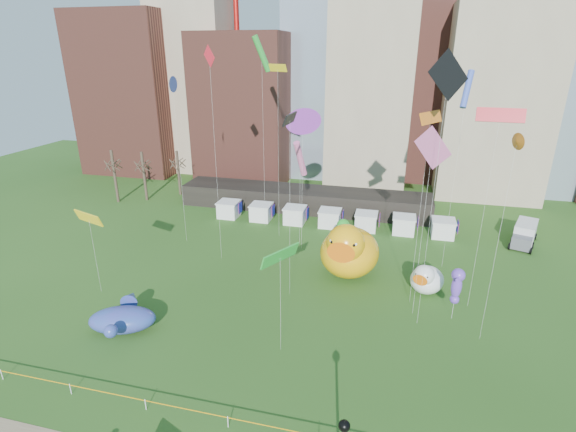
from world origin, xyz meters
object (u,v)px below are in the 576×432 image
(big_duck, at_px, (349,250))
(box_truck, at_px, (525,233))
(whale_inflatable, at_px, (123,318))
(seahorse_purple, at_px, (457,283))
(small_duck, at_px, (426,279))
(seahorse_green, at_px, (343,234))

(big_duck, height_order, box_truck, big_duck)
(whale_inflatable, bearing_deg, seahorse_purple, -1.23)
(whale_inflatable, bearing_deg, box_truck, 18.05)
(big_duck, height_order, whale_inflatable, big_duck)
(seahorse_purple, xyz_separation_m, box_truck, (10.47, 19.84, -2.34))
(small_duck, distance_m, box_truck, 20.14)
(small_duck, distance_m, seahorse_purple, 5.20)
(seahorse_purple, bearing_deg, small_duck, 125.80)
(small_duck, bearing_deg, whale_inflatable, -132.38)
(seahorse_green, relative_size, seahorse_purple, 1.27)
(big_duck, height_order, small_duck, big_duck)
(big_duck, xyz_separation_m, seahorse_purple, (10.27, -5.82, 0.64))
(small_duck, xyz_separation_m, box_truck, (12.69, 15.64, -0.21))
(seahorse_purple, bearing_deg, whale_inflatable, -154.87)
(seahorse_purple, relative_size, box_truck, 0.78)
(seahorse_purple, bearing_deg, seahorse_green, 160.07)
(seahorse_purple, bearing_deg, box_truck, 70.19)
(box_truck, bearing_deg, big_duck, -126.47)
(seahorse_green, xyz_separation_m, whale_inflatable, (-17.27, -14.52, -3.76))
(seahorse_green, distance_m, box_truck, 25.87)
(small_duck, bearing_deg, seahorse_green, -169.20)
(small_duck, bearing_deg, big_duck, -170.15)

